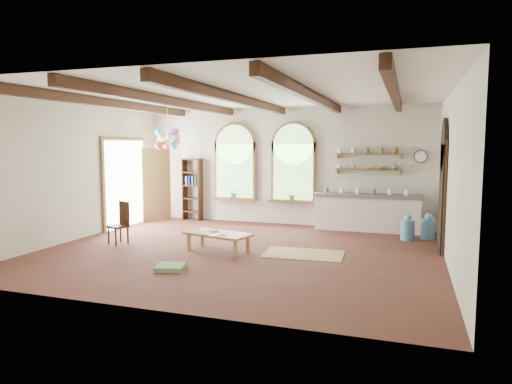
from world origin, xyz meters
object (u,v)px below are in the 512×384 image
at_px(coffee_table, 218,235).
at_px(side_chair, 119,232).
at_px(kitchen_counter, 367,212).
at_px(balloon_cluster, 168,139).

bearing_deg(coffee_table, side_chair, 179.92).
xyz_separation_m(kitchen_counter, balloon_cluster, (-5.20, -0.90, 1.87)).
relative_size(side_chair, balloon_cluster, 0.82).
bearing_deg(balloon_cluster, coffee_table, -44.44).
height_order(kitchen_counter, coffee_table, kitchen_counter).
height_order(kitchen_counter, balloon_cluster, balloon_cluster).
distance_m(kitchen_counter, balloon_cluster, 5.60).
distance_m(coffee_table, side_chair, 2.39).
bearing_deg(kitchen_counter, side_chair, -146.70).
distance_m(kitchen_counter, side_chair, 6.09).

